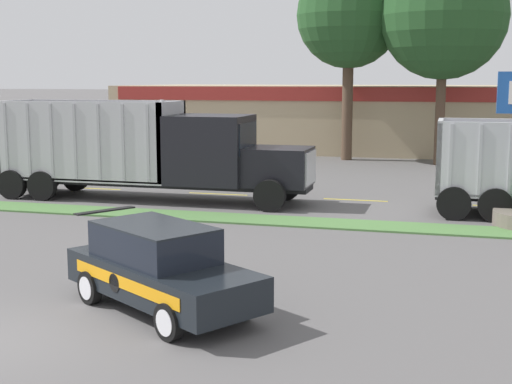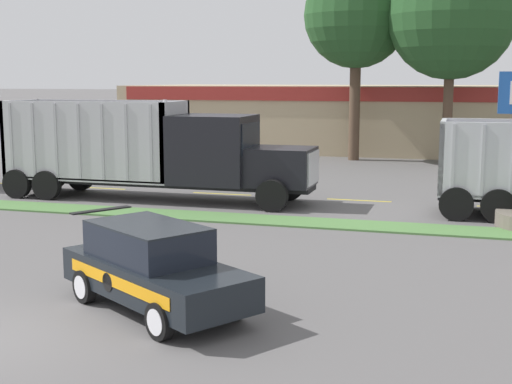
{
  "view_description": "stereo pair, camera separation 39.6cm",
  "coord_description": "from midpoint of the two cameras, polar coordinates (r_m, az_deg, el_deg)",
  "views": [
    {
      "loc": [
        7.32,
        -10.27,
        4.44
      ],
      "look_at": [
        2.04,
        9.06,
        1.28
      ],
      "focal_mm": 50.0,
      "sensor_mm": 36.0,
      "label": 1
    },
    {
      "loc": [
        7.7,
        -10.16,
        4.44
      ],
      "look_at": [
        2.04,
        9.06,
        1.28
      ],
      "focal_mm": 50.0,
      "sensor_mm": 36.0,
      "label": 2
    }
  ],
  "objects": [
    {
      "name": "ground_plane",
      "position": [
        13.44,
        -20.2,
        -10.91
      ],
      "size": [
        600.0,
        600.0,
        0.0
      ],
      "primitive_type": "plane",
      "color": "#5B5959"
    },
    {
      "name": "grass_verge",
      "position": [
        23.16,
        -3.95,
        -2.04
      ],
      "size": [
        120.0,
        1.52,
        0.06
      ],
      "primitive_type": "cube",
      "color": "#517F42",
      "rests_on": "ground_plane"
    },
    {
      "name": "centre_line_3",
      "position": [
        30.19,
        -13.21,
        0.28
      ],
      "size": [
        2.4,
        0.14,
        0.01
      ],
      "primitive_type": "cube",
      "color": "yellow",
      "rests_on": "ground_plane"
    },
    {
      "name": "centre_line_4",
      "position": [
        28.04,
        -3.46,
        -0.16
      ],
      "size": [
        2.4,
        0.14,
        0.01
      ],
      "primitive_type": "cube",
      "color": "yellow",
      "rests_on": "ground_plane"
    },
    {
      "name": "centre_line_5",
      "position": [
        26.82,
        7.54,
        -0.64
      ],
      "size": [
        2.4,
        0.14,
        0.01
      ],
      "primitive_type": "cube",
      "color": "yellow",
      "rests_on": "ground_plane"
    },
    {
      "name": "centre_line_6",
      "position": [
        26.65,
        19.12,
        -1.12
      ],
      "size": [
        2.4,
        0.14,
        0.01
      ],
      "primitive_type": "cube",
      "color": "yellow",
      "rests_on": "ground_plane"
    },
    {
      "name": "dump_truck_mid",
      "position": [
        26.32,
        -6.61,
        2.91
      ],
      "size": [
        11.79,
        2.76,
        3.75
      ],
      "color": "black",
      "rests_on": "ground_plane"
    },
    {
      "name": "rally_car",
      "position": [
        13.98,
        -8.5,
        -5.97
      ],
      "size": [
        4.66,
        3.86,
        1.71
      ],
      "color": "black",
      "rests_on": "ground_plane"
    },
    {
      "name": "store_building_backdrop",
      "position": [
        47.59,
        7.23,
        6.01
      ],
      "size": [
        28.76,
        12.1,
        4.08
      ],
      "color": "tan",
      "rests_on": "ground_plane"
    },
    {
      "name": "tree_behind_left",
      "position": [
        40.33,
        7.19,
        14.6
      ],
      "size": [
        5.73,
        5.73,
        12.21
      ],
      "color": "brown",
      "rests_on": "ground_plane"
    },
    {
      "name": "tree_behind_centre",
      "position": [
        38.82,
        14.55,
        14.44
      ],
      "size": [
        6.51,
        6.51,
        12.57
      ],
      "color": "brown",
      "rests_on": "ground_plane"
    }
  ]
}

